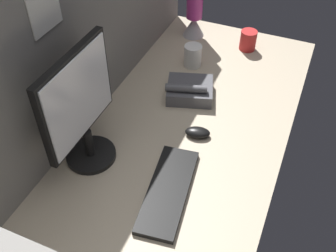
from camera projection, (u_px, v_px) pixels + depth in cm
name	position (u px, v px, depth cm)	size (l,w,h in cm)	color
ground_plane	(174.00, 142.00, 150.27)	(180.00, 80.00, 3.00)	tan
cubicle_wall_back	(74.00, 31.00, 133.69)	(180.00, 5.50, 75.47)	gray
monitor	(80.00, 108.00, 126.87)	(35.72, 18.00, 43.43)	black
keyboard	(168.00, 190.00, 130.65)	(37.00, 13.00, 2.00)	black
mouse	(198.00, 132.00, 149.48)	(5.60, 9.60, 3.40)	black
mug_red_plastic	(248.00, 40.00, 191.16)	(7.93, 7.93, 9.76)	red
mug_ceramic_white	(193.00, 55.00, 181.06)	(11.73, 8.15, 10.34)	white
lava_lamp	(195.00, 8.00, 193.58)	(11.05, 11.05, 36.16)	#A5A5AD
desk_phone	(190.00, 90.00, 165.77)	(21.97, 23.27, 8.80)	#4C4C51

